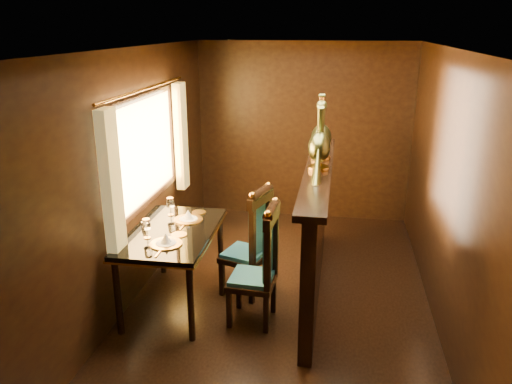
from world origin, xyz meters
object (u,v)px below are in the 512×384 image
chair_right (254,240)px  peacock_right (322,126)px  peacock_left (320,134)px  chair_left (264,262)px  dining_table (172,237)px

chair_right → peacock_right: 1.36m
peacock_right → peacock_left: bearing=-90.0°
chair_left → peacock_left: bearing=57.4°
peacock_right → dining_table: bearing=-149.2°
dining_table → chair_left: (0.94, -0.19, -0.10)m
dining_table → chair_left: size_ratio=1.13×
dining_table → chair_right: chair_right is taller
peacock_right → chair_right: bearing=-139.4°
chair_left → peacock_left: peacock_left is taller
peacock_right → chair_left: bearing=-113.6°
dining_table → chair_right: (0.76, 0.29, -0.10)m
dining_table → chair_left: 0.96m
chair_left → peacock_left: (0.44, 0.61, 1.09)m
chair_right → peacock_left: size_ratio=1.69×
chair_right → chair_left: bearing=-52.7°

